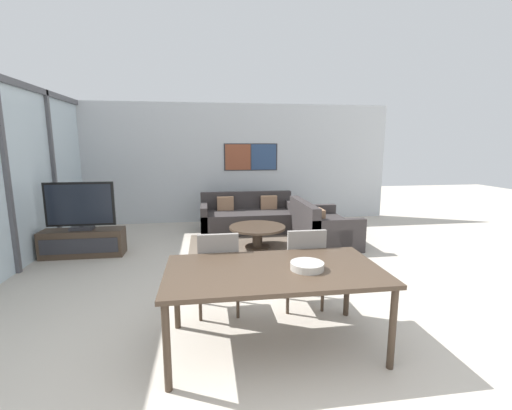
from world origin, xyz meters
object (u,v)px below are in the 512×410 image
coffee_table (257,232)px  dining_table (274,275)px  dining_chair_centre (303,264)px  fruit_bowl (307,265)px  television (80,206)px  sofa_main (248,218)px  tv_console (83,243)px  dining_chair_left (218,269)px  sofa_side (320,229)px

coffee_table → dining_table: size_ratio=0.52×
dining_chair_centre → fruit_bowl: 0.83m
television → coffee_table: television is taller
sofa_main → tv_console: bearing=-154.9°
television → sofa_main: (2.96, 1.39, -0.58)m
dining_table → fruit_bowl: size_ratio=6.43×
television → dining_table: (2.65, -3.04, -0.15)m
sofa_main → coffee_table: bearing=-90.0°
tv_console → dining_chair_left: dining_chair_left is taller
television → fruit_bowl: size_ratio=3.62×
sofa_side → fruit_bowl: 3.58m
dining_chair_left → fruit_bowl: (0.76, -0.75, 0.27)m
dining_table → dining_chair_centre: size_ratio=2.05×
television → sofa_main: 3.32m
tv_console → sofa_side: bearing=2.8°
dining_table → dining_chair_centre: (0.48, 0.70, -0.17)m
sofa_main → fruit_bowl: (-0.03, -4.49, 0.53)m
dining_table → fruit_bowl: bearing=-12.3°
dining_chair_left → fruit_bowl: dining_chair_left is taller
coffee_table → fruit_bowl: fruit_bowl is taller
tv_console → sofa_side: size_ratio=0.85×
sofa_main → dining_chair_left: bearing=-102.0°
television → dining_chair_left: television is taller
dining_table → sofa_side: bearing=64.5°
sofa_main → fruit_bowl: fruit_bowl is taller
sofa_side → dining_chair_centre: (-1.07, -2.54, 0.26)m
television → sofa_side: television is taller
tv_console → sofa_main: sofa_main is taller
sofa_main → sofa_side: (1.23, -1.19, -0.00)m
television → dining_table: 4.03m
television → tv_console: bearing=-90.0°
dining_table → dining_chair_centre: dining_chair_centre is taller
dining_table → fruit_bowl: (0.29, -0.06, 0.10)m
television → sofa_side: (4.20, 0.20, -0.58)m
sofa_main → sofa_side: same height
dining_chair_left → tv_console: bearing=132.7°
television → coffee_table: size_ratio=1.08×
sofa_side → coffee_table: bearing=98.1°
tv_console → dining_table: (2.65, -3.04, 0.47)m
sofa_side → television: bearing=92.8°
television → sofa_side: size_ratio=0.71×
tv_console → dining_chair_centre: bearing=-36.8°
sofa_main → fruit_bowl: size_ratio=6.81×
coffee_table → fruit_bowl: 3.17m
coffee_table → sofa_side: bearing=8.1°
coffee_table → dining_chair_left: dining_chair_left is taller
sofa_main → dining_chair_centre: size_ratio=2.17×
sofa_main → sofa_side: bearing=-43.9°
tv_console → fruit_bowl: 4.31m
dining_chair_left → fruit_bowl: bearing=-44.5°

